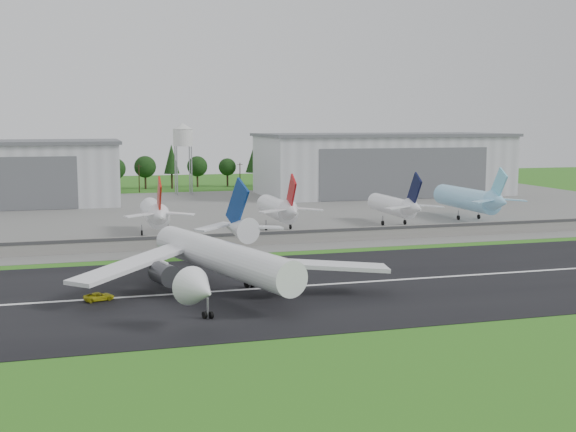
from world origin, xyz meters
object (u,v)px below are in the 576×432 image
object	(u,v)px
parked_jet_red_a	(155,213)
parked_jet_navy	(396,206)
main_airliner	(222,265)
parked_jet_red_b	(280,209)
ground_vehicle	(99,297)
parked_jet_skyblue	(472,199)

from	to	relation	value
parked_jet_red_a	parked_jet_navy	distance (m)	68.47
main_airliner	parked_jet_red_b	distance (m)	72.84
ground_vehicle	parked_jet_navy	bearing A→B (deg)	-67.18
main_airliner	parked_jet_navy	size ratio (longest dim) A/B	1.85
parked_jet_skyblue	parked_jet_red_b	bearing A→B (deg)	-175.32
ground_vehicle	parked_jet_red_a	world-z (taller)	parked_jet_red_a
parked_jet_skyblue	main_airliner	bearing A→B (deg)	-141.48
parked_jet_red_b	parked_jet_navy	world-z (taller)	parked_jet_red_b
parked_jet_navy	parked_jet_red_b	bearing A→B (deg)	179.93
main_airliner	ground_vehicle	xyz separation A→B (m)	(-21.00, -0.77, -4.10)
main_airliner	parked_jet_skyblue	size ratio (longest dim) A/B	1.55
parked_jet_navy	main_airliner	bearing A→B (deg)	-133.43
main_airliner	parked_jet_skyblue	xyz separation A→B (m)	(90.48, 72.03, 1.65)
main_airliner	parked_jet_skyblue	world-z (taller)	main_airliner
parked_jet_navy	parked_jet_skyblue	world-z (taller)	parked_jet_skyblue
main_airliner	parked_jet_red_b	xyz separation A→B (m)	(28.61, 66.97, 1.24)
ground_vehicle	parked_jet_skyblue	bearing A→B (deg)	-72.79
parked_jet_red_a	parked_jet_skyblue	xyz separation A→B (m)	(95.60, 5.06, 0.39)
parked_jet_red_a	parked_jet_skyblue	distance (m)	95.73
parked_jet_navy	parked_jet_skyblue	distance (m)	27.61
main_airliner	parked_jet_navy	world-z (taller)	main_airliner
parked_jet_red_a	parked_jet_navy	bearing A→B (deg)	-0.04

